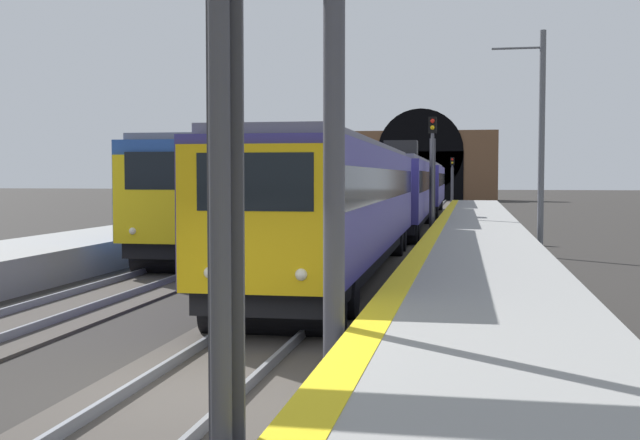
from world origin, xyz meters
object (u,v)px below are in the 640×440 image
(railway_signal_near, at_px, (220,107))
(train_main_approaching, at_px, (401,190))
(overhead_signal_gantry, at_px, (25,25))
(catenary_mast_near, at_px, (541,142))
(railway_signal_mid, at_px, (432,168))
(train_adjacent_platform, at_px, (341,184))
(railway_signal_far, at_px, (452,177))

(railway_signal_near, bearing_deg, train_main_approaching, -177.17)
(overhead_signal_gantry, bearing_deg, catenary_mast_near, -23.76)
(train_main_approaching, height_order, railway_signal_mid, railway_signal_mid)
(railway_signal_mid, xyz_separation_m, catenary_mast_near, (-8.37, -4.18, 0.81))
(railway_signal_near, bearing_deg, overhead_signal_gantry, -136.91)
(railway_signal_near, xyz_separation_m, catenary_mast_near, (23.60, -4.18, 0.70))
(railway_signal_near, distance_m, overhead_signal_gantry, 6.38)
(train_main_approaching, xyz_separation_m, overhead_signal_gantry, (-30.95, 2.47, 2.76))
(catenary_mast_near, bearing_deg, train_main_approaching, 26.55)
(train_adjacent_platform, distance_m, catenary_mast_near, 25.75)
(railway_signal_mid, bearing_deg, overhead_signal_gantry, -8.75)
(train_main_approaching, distance_m, railway_signal_far, 34.77)
(train_adjacent_platform, bearing_deg, railway_signal_mid, 23.51)
(train_adjacent_platform, distance_m, railway_signal_near, 47.37)
(train_adjacent_platform, xyz_separation_m, railway_signal_far, (23.31, -6.70, 0.38))
(railway_signal_mid, bearing_deg, train_main_approaching, -153.33)
(railway_signal_near, height_order, overhead_signal_gantry, overhead_signal_gantry)
(railway_signal_far, distance_m, overhead_signal_gantry, 65.84)
(railway_signal_far, bearing_deg, overhead_signal_gantry, -3.68)
(train_adjacent_platform, bearing_deg, railway_signal_far, 163.28)
(train_main_approaching, height_order, overhead_signal_gantry, overhead_signal_gantry)
(railway_signal_far, xyz_separation_m, overhead_signal_gantry, (-65.67, 4.23, 2.20))
(catenary_mast_near, bearing_deg, train_adjacent_platform, 25.04)
(overhead_signal_gantry, distance_m, catenary_mast_near, 20.87)
(railway_signal_near, height_order, railway_signal_mid, railway_signal_mid)
(train_adjacent_platform, relative_size, railway_signal_mid, 11.43)
(train_main_approaching, distance_m, railway_signal_near, 35.53)
(train_main_approaching, height_order, train_adjacent_platform, train_main_approaching)
(train_main_approaching, xyz_separation_m, railway_signal_near, (-35.47, -1.75, 1.20))
(train_adjacent_platform, distance_m, overhead_signal_gantry, 42.51)
(train_adjacent_platform, bearing_deg, railway_signal_near, 7.45)
(railway_signal_near, bearing_deg, train_adjacent_platform, -171.87)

